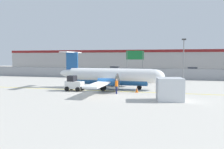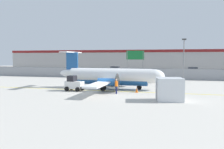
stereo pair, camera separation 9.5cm
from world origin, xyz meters
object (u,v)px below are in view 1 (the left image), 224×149
(parked_car_2, at_px, (135,72))
(parked_car_4, at_px, (193,70))
(traffic_cone_near_left, at_px, (159,85))
(cargo_container, at_px, (170,89))
(commuter_airplane, at_px, (112,77))
(parked_car_0, at_px, (77,70))
(traffic_cone_far_left, at_px, (109,84))
(highway_sign, at_px, (135,57))
(parked_car_1, at_px, (114,69))
(ground_crew_worker, at_px, (117,85))
(apron_light_pole, at_px, (184,56))
(baggage_tug, at_px, (74,84))
(traffic_cone_near_right, at_px, (137,90))
(parked_car_3, at_px, (162,72))

(parked_car_2, relative_size, parked_car_4, 0.99)
(traffic_cone_near_left, bearing_deg, cargo_container, -82.94)
(commuter_airplane, height_order, parked_car_0, commuter_airplane)
(traffic_cone_far_left, relative_size, highway_sign, 0.12)
(traffic_cone_near_left, relative_size, highway_sign, 0.12)
(commuter_airplane, height_order, traffic_cone_far_left, commuter_airplane)
(parked_car_1, bearing_deg, ground_crew_worker, 104.90)
(apron_light_pole, bearing_deg, parked_car_0, 153.57)
(cargo_container, distance_m, traffic_cone_near_left, 8.95)
(parked_car_1, height_order, parked_car_2, same)
(highway_sign, bearing_deg, baggage_tug, -105.00)
(baggage_tug, bearing_deg, highway_sign, 81.57)
(parked_car_1, xyz_separation_m, highway_sign, (7.20, -13.10, 3.24))
(parked_car_0, bearing_deg, traffic_cone_far_left, 120.76)
(commuter_airplane, xyz_separation_m, parked_car_4, (13.85, 29.59, -0.71))
(ground_crew_worker, distance_m, parked_car_4, 35.67)
(traffic_cone_far_left, bearing_deg, parked_car_0, 123.72)
(baggage_tug, relative_size, parked_car_1, 0.57)
(traffic_cone_near_left, xyz_separation_m, traffic_cone_near_right, (-2.55, -4.68, 0.00))
(apron_light_pole, bearing_deg, traffic_cone_near_left, -114.57)
(ground_crew_worker, distance_m, parked_car_3, 25.67)
(ground_crew_worker, height_order, cargo_container, cargo_container)
(traffic_cone_near_right, bearing_deg, traffic_cone_far_left, 131.93)
(apron_light_pole, bearing_deg, parked_car_3, 108.10)
(traffic_cone_far_left, bearing_deg, apron_light_pole, 35.14)
(ground_crew_worker, bearing_deg, traffic_cone_near_left, 35.85)
(apron_light_pole, bearing_deg, traffic_cone_far_left, -144.86)
(parked_car_3, xyz_separation_m, parked_car_4, (7.50, 8.24, 0.00))
(traffic_cone_near_left, relative_size, parked_car_0, 0.15)
(parked_car_2, xyz_separation_m, highway_sign, (0.37, -2.97, 3.24))
(parked_car_4, bearing_deg, parked_car_2, -140.29)
(traffic_cone_near_right, height_order, traffic_cone_far_left, same)
(baggage_tug, height_order, parked_car_0, baggage_tug)
(ground_crew_worker, height_order, parked_car_3, same)
(parked_car_0, bearing_deg, traffic_cone_near_right, 122.62)
(cargo_container, height_order, parked_car_0, cargo_container)
(cargo_container, distance_m, parked_car_1, 38.40)
(parked_car_0, height_order, parked_car_1, same)
(baggage_tug, height_order, highway_sign, highway_sign)
(parked_car_1, relative_size, parked_car_3, 0.97)
(baggage_tug, height_order, parked_car_3, baggage_tug)
(apron_light_pole, height_order, highway_sign, apron_light_pole)
(cargo_container, xyz_separation_m, parked_car_4, (6.65, 36.17, -0.21))
(traffic_cone_near_right, height_order, parked_car_4, parked_car_4)
(commuter_airplane, height_order, baggage_tug, commuter_airplane)
(commuter_airplane, relative_size, baggage_tug, 6.57)
(baggage_tug, distance_m, traffic_cone_far_left, 6.47)
(baggage_tug, bearing_deg, parked_car_3, 73.09)
(baggage_tug, distance_m, apron_light_pole, 19.73)
(traffic_cone_near_left, distance_m, apron_light_pole, 9.92)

